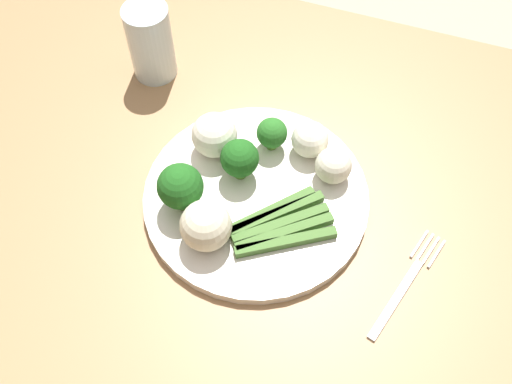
{
  "coord_description": "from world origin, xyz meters",
  "views": [
    {
      "loc": [
        0.16,
        -0.36,
        1.42
      ],
      "look_at": [
        0.03,
        0.02,
        0.77
      ],
      "focal_mm": 41.65,
      "sensor_mm": 36.0,
      "label": 1
    }
  ],
  "objects_px": {
    "broccoli_left": "(180,187)",
    "cauliflower_front": "(333,166)",
    "broccoli_back": "(272,133)",
    "cauliflower_outer_edge": "(310,139)",
    "cauliflower_mid": "(206,226)",
    "broccoli_front_left": "(240,159)",
    "plate": "(256,197)",
    "dining_table": "(232,247)",
    "cauliflower_near_center": "(214,135)",
    "asparagus_bundle": "(280,225)",
    "water_glass": "(151,42)",
    "fork": "(406,283)"
  },
  "relations": [
    {
      "from": "broccoli_left",
      "to": "cauliflower_front",
      "type": "bearing_deg",
      "value": 31.83
    },
    {
      "from": "broccoli_back",
      "to": "cauliflower_outer_edge",
      "type": "relative_size",
      "value": 1.01
    },
    {
      "from": "cauliflower_front",
      "to": "cauliflower_mid",
      "type": "xyz_separation_m",
      "value": [
        -0.12,
        -0.14,
        0.01
      ]
    },
    {
      "from": "broccoli_left",
      "to": "cauliflower_outer_edge",
      "type": "relative_size",
      "value": 1.42
    },
    {
      "from": "broccoli_front_left",
      "to": "broccoli_left",
      "type": "bearing_deg",
      "value": -127.99
    },
    {
      "from": "plate",
      "to": "cauliflower_outer_edge",
      "type": "relative_size",
      "value": 5.87
    },
    {
      "from": "dining_table",
      "to": "cauliflower_front",
      "type": "relative_size",
      "value": 26.18
    },
    {
      "from": "broccoli_left",
      "to": "cauliflower_near_center",
      "type": "relative_size",
      "value": 1.17
    },
    {
      "from": "dining_table",
      "to": "asparagus_bundle",
      "type": "distance_m",
      "value": 0.15
    },
    {
      "from": "asparagus_bundle",
      "to": "water_glass",
      "type": "relative_size",
      "value": 1.17
    },
    {
      "from": "asparagus_bundle",
      "to": "cauliflower_outer_edge",
      "type": "xyz_separation_m",
      "value": [
        0.0,
        0.13,
        0.02
      ]
    },
    {
      "from": "broccoli_front_left",
      "to": "fork",
      "type": "distance_m",
      "value": 0.26
    },
    {
      "from": "dining_table",
      "to": "water_glass",
      "type": "xyz_separation_m",
      "value": [
        -0.19,
        0.19,
        0.17
      ]
    },
    {
      "from": "cauliflower_front",
      "to": "cauliflower_mid",
      "type": "distance_m",
      "value": 0.18
    },
    {
      "from": "dining_table",
      "to": "broccoli_back",
      "type": "bearing_deg",
      "value": 76.54
    },
    {
      "from": "broccoli_left",
      "to": "cauliflower_outer_edge",
      "type": "distance_m",
      "value": 0.19
    },
    {
      "from": "dining_table",
      "to": "cauliflower_mid",
      "type": "relative_size",
      "value": 19.85
    },
    {
      "from": "broccoli_back",
      "to": "fork",
      "type": "relative_size",
      "value": 0.31
    },
    {
      "from": "dining_table",
      "to": "fork",
      "type": "bearing_deg",
      "value": -7.03
    },
    {
      "from": "cauliflower_front",
      "to": "cauliflower_mid",
      "type": "height_order",
      "value": "cauliflower_mid"
    },
    {
      "from": "broccoli_back",
      "to": "cauliflower_front",
      "type": "distance_m",
      "value": 0.09
    },
    {
      "from": "broccoli_front_left",
      "to": "plate",
      "type": "bearing_deg",
      "value": -36.93
    },
    {
      "from": "cauliflower_near_center",
      "to": "cauliflower_outer_edge",
      "type": "bearing_deg",
      "value": 17.79
    },
    {
      "from": "dining_table",
      "to": "cauliflower_outer_edge",
      "type": "xyz_separation_m",
      "value": [
        0.07,
        0.11,
        0.15
      ]
    },
    {
      "from": "cauliflower_mid",
      "to": "plate",
      "type": "bearing_deg",
      "value": 66.2
    },
    {
      "from": "cauliflower_outer_edge",
      "to": "fork",
      "type": "height_order",
      "value": "cauliflower_outer_edge"
    },
    {
      "from": "asparagus_bundle",
      "to": "fork",
      "type": "distance_m",
      "value": 0.17
    },
    {
      "from": "dining_table",
      "to": "cauliflower_outer_edge",
      "type": "bearing_deg",
      "value": 56.48
    },
    {
      "from": "cauliflower_mid",
      "to": "dining_table",
      "type": "bearing_deg",
      "value": 84.42
    },
    {
      "from": "broccoli_front_left",
      "to": "cauliflower_front",
      "type": "bearing_deg",
      "value": 17.72
    },
    {
      "from": "dining_table",
      "to": "cauliflower_outer_edge",
      "type": "height_order",
      "value": "cauliflower_outer_edge"
    },
    {
      "from": "asparagus_bundle",
      "to": "broccoli_back",
      "type": "bearing_deg",
      "value": 72.3
    },
    {
      "from": "broccoli_back",
      "to": "water_glass",
      "type": "bearing_deg",
      "value": 157.51
    },
    {
      "from": "cauliflower_front",
      "to": "water_glass",
      "type": "height_order",
      "value": "water_glass"
    },
    {
      "from": "broccoli_back",
      "to": "cauliflower_front",
      "type": "xyz_separation_m",
      "value": [
        0.09,
        -0.02,
        -0.0
      ]
    },
    {
      "from": "asparagus_bundle",
      "to": "fork",
      "type": "relative_size",
      "value": 0.84
    },
    {
      "from": "broccoli_front_left",
      "to": "fork",
      "type": "height_order",
      "value": "broccoli_front_left"
    },
    {
      "from": "asparagus_bundle",
      "to": "cauliflower_front",
      "type": "distance_m",
      "value": 0.11
    },
    {
      "from": "dining_table",
      "to": "cauliflower_mid",
      "type": "bearing_deg",
      "value": -95.58
    },
    {
      "from": "cauliflower_front",
      "to": "water_glass",
      "type": "relative_size",
      "value": 0.41
    },
    {
      "from": "dining_table",
      "to": "fork",
      "type": "xyz_separation_m",
      "value": [
        0.24,
        -0.03,
        0.11
      ]
    },
    {
      "from": "broccoli_left",
      "to": "fork",
      "type": "relative_size",
      "value": 0.44
    },
    {
      "from": "broccoli_front_left",
      "to": "cauliflower_outer_edge",
      "type": "height_order",
      "value": "broccoli_front_left"
    },
    {
      "from": "cauliflower_mid",
      "to": "fork",
      "type": "distance_m",
      "value": 0.25
    },
    {
      "from": "broccoli_left",
      "to": "cauliflower_mid",
      "type": "relative_size",
      "value": 1.12
    },
    {
      "from": "dining_table",
      "to": "broccoli_front_left",
      "type": "xyz_separation_m",
      "value": [
        -0.0,
        0.05,
        0.16
      ]
    },
    {
      "from": "broccoli_front_left",
      "to": "cauliflower_mid",
      "type": "bearing_deg",
      "value": -92.99
    },
    {
      "from": "dining_table",
      "to": "water_glass",
      "type": "height_order",
      "value": "water_glass"
    },
    {
      "from": "broccoli_left",
      "to": "cauliflower_front",
      "type": "xyz_separation_m",
      "value": [
        0.17,
        0.1,
        -0.02
      ]
    },
    {
      "from": "plate",
      "to": "cauliflower_front",
      "type": "height_order",
      "value": "cauliflower_front"
    }
  ]
}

